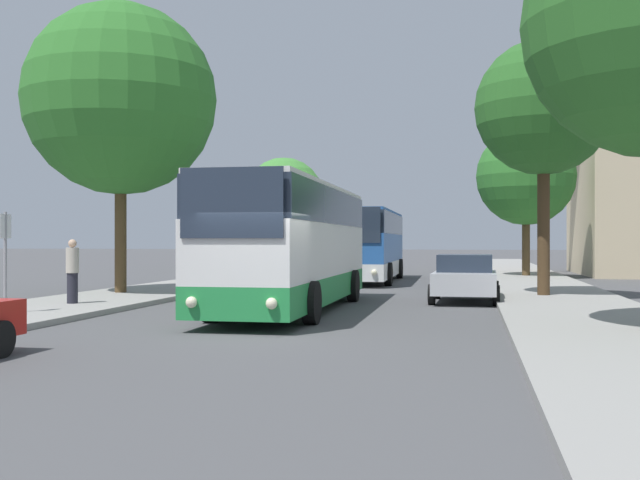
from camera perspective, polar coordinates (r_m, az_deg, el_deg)
name	(u,v)px	position (r m, az deg, el deg)	size (l,w,h in m)	color
ground_plane	(266,331)	(16.02, -4.14, -6.95)	(300.00, 300.00, 0.00)	#4C4C4F
sidewalk_right	(615,336)	(15.67, 21.55, -6.82)	(4.00, 120.00, 0.15)	gray
bus_front	(292,244)	(20.62, -2.13, -0.30)	(2.79, 11.17, 3.44)	#238942
bus_middle	(367,244)	(35.28, 3.62, -0.31)	(3.00, 10.78, 3.31)	silver
parked_car_right_near	(465,277)	(23.89, 10.99, -2.82)	(2.16, 3.95, 1.49)	#B7B7BC
bus_stop_sign	(5,250)	(19.92, -22.86, -0.72)	(0.08, 0.45, 2.48)	gray
pedestrian_waiting_far	(72,271)	(22.32, -18.34, -2.25)	(0.36, 0.36, 1.81)	#23232D
tree_left_near	(284,198)	(50.21, -2.78, 3.19)	(5.44, 5.44, 7.35)	brown
tree_left_far	(121,100)	(27.04, -14.95, 10.29)	(6.57, 6.57, 9.93)	#513D23
tree_right_near	(543,108)	(25.91, 16.66, 9.61)	(4.45, 4.45, 8.38)	#47331E
tree_right_mid	(526,176)	(39.84, 15.42, 4.69)	(5.02, 5.02, 7.60)	#513D23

